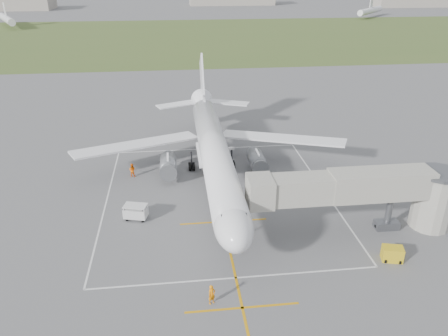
{
  "coord_description": "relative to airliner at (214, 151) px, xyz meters",
  "views": [
    {
      "loc": [
        -4.99,
        -52.59,
        26.96
      ],
      "look_at": [
        0.78,
        -4.0,
        4.0
      ],
      "focal_mm": 35.0,
      "sensor_mm": 36.0,
      "label": 1
    }
  ],
  "objects": [
    {
      "name": "distant_aircraft",
      "position": [
        12.09,
        180.03,
        -0.8
      ],
      "size": [
        205.88,
        46.09,
        8.85
      ],
      "color": "white",
      "rests_on": "ground"
    },
    {
      "name": "airliner",
      "position": [
        0.0,
        0.0,
        0.0
      ],
      "size": [
        38.93,
        46.75,
        13.52
      ],
      "color": "white",
      "rests_on": "ground"
    },
    {
      "name": "ground",
      "position": [
        0.0,
        -0.75,
        -4.39
      ],
      "size": [
        700.0,
        700.0,
        0.0
      ],
      "primitive_type": "plane",
      "color": "#5E5E60",
      "rests_on": "ground"
    },
    {
      "name": "grass_strip",
      "position": [
        0.0,
        129.25,
        -4.38
      ],
      "size": [
        700.0,
        120.0,
        0.02
      ],
      "primitive_type": "cube",
      "color": "#445826",
      "rests_on": "ground"
    },
    {
      "name": "gpu_unit",
      "position": [
        15.9,
        -19.86,
        -3.66
      ],
      "size": [
        2.25,
        1.82,
        1.5
      ],
      "rotation": [
        0.0,
        0.0,
        -0.25
      ],
      "color": "gold",
      "rests_on": "ground"
    },
    {
      "name": "jet_bridge",
      "position": [
        15.72,
        -14.25,
        0.35
      ],
      "size": [
        23.4,
        5.0,
        7.2
      ],
      "color": "gray",
      "rests_on": "ground"
    },
    {
      "name": "ramp_worker_wing",
      "position": [
        -11.23,
        2.55,
        -3.44
      ],
      "size": [
        1.1,
        0.96,
        1.91
      ],
      "primitive_type": "imported",
      "rotation": [
        0.0,
        0.0,
        2.85
      ],
      "color": "#FF6B08",
      "rests_on": "ground"
    },
    {
      "name": "apron_markings",
      "position": [
        0.0,
        -6.57,
        -4.38
      ],
      "size": [
        28.2,
        60.0,
        0.01
      ],
      "color": "#C7860B",
      "rests_on": "ground"
    },
    {
      "name": "baggage_cart",
      "position": [
        -10.01,
        -8.94,
        -3.46
      ],
      "size": [
        2.92,
        2.18,
        1.81
      ],
      "rotation": [
        0.0,
        0.0,
        -0.26
      ],
      "color": "silver",
      "rests_on": "ground"
    },
    {
      "name": "ramp_worker_nose",
      "position": [
        -2.56,
        -23.86,
        -3.45
      ],
      "size": [
        0.82,
        0.73,
        1.89
      ],
      "primitive_type": "imported",
      "rotation": [
        0.0,
        0.0,
        0.5
      ],
      "color": "orange",
      "rests_on": "ground"
    }
  ]
}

